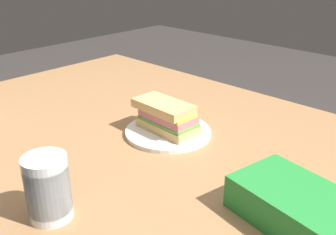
{
  "coord_description": "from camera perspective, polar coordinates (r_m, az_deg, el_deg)",
  "views": [
    {
      "loc": [
        -0.66,
        0.67,
        1.2
      ],
      "look_at": [
        0.01,
        -0.03,
        0.77
      ],
      "focal_mm": 41.2,
      "sensor_mm": 36.0,
      "label": 1
    }
  ],
  "objects": [
    {
      "name": "dining_table",
      "position": [
        1.1,
        -0.84,
        -6.91
      ],
      "size": [
        1.6,
        0.99,
        0.72
      ],
      "color": "#9E7047",
      "rests_on": "ground_plane"
    },
    {
      "name": "paper_plate",
      "position": [
        1.08,
        -0.0,
        -2.13
      ],
      "size": [
        0.24,
        0.24,
        0.01
      ],
      "primitive_type": "cylinder",
      "color": "white",
      "rests_on": "dining_table"
    },
    {
      "name": "sandwich",
      "position": [
        1.06,
        -0.21,
        0.17
      ],
      "size": [
        0.18,
        0.1,
        0.08
      ],
      "color": "#DBB26B",
      "rests_on": "paper_plate"
    },
    {
      "name": "chip_bag",
      "position": [
        0.78,
        18.34,
        -12.27
      ],
      "size": [
        0.25,
        0.19,
        0.07
      ],
      "primitive_type": "cube",
      "rotation": [
        0.0,
        0.0,
        6.1
      ],
      "color": "#268C38",
      "rests_on": "dining_table"
    },
    {
      "name": "plastic_cup_stack",
      "position": [
        0.77,
        -17.35,
        -9.89
      ],
      "size": [
        0.08,
        0.08,
        0.13
      ],
      "color": "silver",
      "rests_on": "dining_table"
    }
  ]
}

